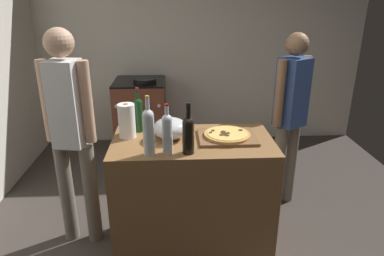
# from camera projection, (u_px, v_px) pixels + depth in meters

# --- Properties ---
(ground_plane) EXTENTS (4.38, 3.42, 0.02)m
(ground_plane) POSITION_uv_depth(u_px,v_px,m) (198.00, 193.00, 3.47)
(ground_plane) COLOR #3F3833
(kitchen_wall_rear) EXTENTS (4.38, 0.10, 2.60)m
(kitchen_wall_rear) POSITION_uv_depth(u_px,v_px,m) (190.00, 41.00, 4.36)
(kitchen_wall_rear) COLOR silver
(kitchen_wall_rear) RESTS_ON ground_plane
(counter) EXTENTS (1.12, 0.62, 0.90)m
(counter) POSITION_uv_depth(u_px,v_px,m) (193.00, 195.00, 2.58)
(counter) COLOR olive
(counter) RESTS_ON ground_plane
(cutting_board) EXTENTS (0.40, 0.32, 0.02)m
(cutting_board) POSITION_uv_depth(u_px,v_px,m) (227.00, 137.00, 2.44)
(cutting_board) COLOR brown
(cutting_board) RESTS_ON counter
(pizza) EXTENTS (0.32, 0.32, 0.03)m
(pizza) POSITION_uv_depth(u_px,v_px,m) (227.00, 134.00, 2.43)
(pizza) COLOR tan
(pizza) RESTS_ON cutting_board
(mixing_bowl) EXTENTS (0.24, 0.24, 0.15)m
(mixing_bowl) POSITION_uv_depth(u_px,v_px,m) (170.00, 128.00, 2.41)
(mixing_bowl) COLOR #B2B2B7
(mixing_bowl) RESTS_ON counter
(paper_towel_roll) EXTENTS (0.12, 0.12, 0.25)m
(paper_towel_roll) POSITION_uv_depth(u_px,v_px,m) (127.00, 121.00, 2.42)
(paper_towel_roll) COLOR white
(paper_towel_roll) RESTS_ON counter
(wine_bottle_amber) EXTENTS (0.08, 0.08, 0.33)m
(wine_bottle_amber) POSITION_uv_depth(u_px,v_px,m) (188.00, 133.00, 2.17)
(wine_bottle_amber) COLOR black
(wine_bottle_amber) RESTS_ON counter
(wine_bottle_clear) EXTENTS (0.07, 0.07, 0.33)m
(wine_bottle_clear) POSITION_uv_depth(u_px,v_px,m) (138.00, 113.00, 2.52)
(wine_bottle_clear) COLOR #143819
(wine_bottle_clear) RESTS_ON counter
(wine_bottle_green) EXTENTS (0.07, 0.07, 0.39)m
(wine_bottle_green) POSITION_uv_depth(u_px,v_px,m) (149.00, 130.00, 2.13)
(wine_bottle_green) COLOR silver
(wine_bottle_green) RESTS_ON counter
(wine_bottle_dark) EXTENTS (0.07, 0.07, 0.33)m
(wine_bottle_dark) POSITION_uv_depth(u_px,v_px,m) (167.00, 132.00, 2.16)
(wine_bottle_dark) COLOR silver
(wine_bottle_dark) RESTS_ON counter
(stove) EXTENTS (0.60, 0.64, 0.93)m
(stove) POSITION_uv_depth(u_px,v_px,m) (141.00, 116.00, 4.26)
(stove) COLOR brown
(stove) RESTS_ON ground_plane
(person_in_stripes) EXTENTS (0.37, 0.23, 1.65)m
(person_in_stripes) POSITION_uv_depth(u_px,v_px,m) (70.00, 128.00, 2.49)
(person_in_stripes) COLOR slate
(person_in_stripes) RESTS_ON ground_plane
(person_in_red) EXTENTS (0.34, 0.29, 1.57)m
(person_in_red) POSITION_uv_depth(u_px,v_px,m) (290.00, 112.00, 2.99)
(person_in_red) COLOR slate
(person_in_red) RESTS_ON ground_plane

